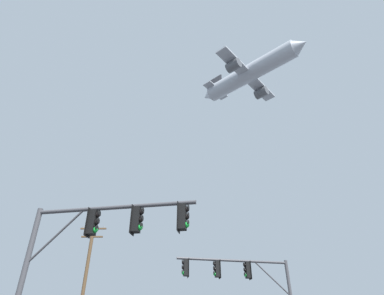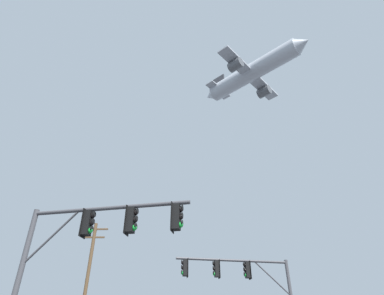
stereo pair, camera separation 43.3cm
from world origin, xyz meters
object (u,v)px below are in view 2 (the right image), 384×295
object	(u,v)px
signal_pole_near	(90,240)
airplane	(252,72)
signal_pole_far	(244,280)
utility_pole	(87,283)

from	to	relation	value
signal_pole_near	airplane	size ratio (longest dim) A/B	0.36
signal_pole_far	utility_pole	distance (m)	13.44
signal_pole_far	utility_pole	bearing A→B (deg)	149.42
airplane	signal_pole_near	bearing A→B (deg)	-114.99
airplane	utility_pole	bearing A→B (deg)	-144.64
airplane	signal_pole_far	bearing A→B (deg)	-108.92
utility_pole	airplane	bearing A→B (deg)	35.36
signal_pole_near	signal_pole_far	xyz separation A→B (m)	(6.54, 8.78, 0.00)
signal_pole_far	utility_pole	size ratio (longest dim) A/B	0.67
utility_pole	airplane	xyz separation A→B (m)	(18.35, 13.02, 35.36)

